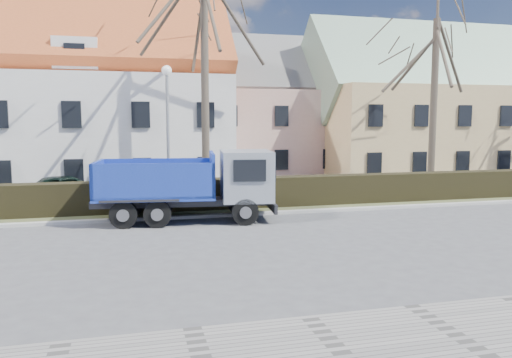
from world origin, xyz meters
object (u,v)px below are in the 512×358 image
object	(u,v)px
cart_frame	(159,213)
parked_car_a	(68,189)
dump_truck	(180,185)
streetlight	(168,137)

from	to	relation	value
cart_frame	parked_car_a	size ratio (longest dim) A/B	0.17
dump_truck	streetlight	distance (m)	3.37
cart_frame	streetlight	bearing A→B (deg)	77.51
dump_truck	parked_car_a	world-z (taller)	dump_truck
streetlight	parked_car_a	size ratio (longest dim) A/B	1.54
parked_car_a	cart_frame	bearing A→B (deg)	-160.64
cart_frame	dump_truck	bearing A→B (deg)	-8.73
dump_truck	parked_car_a	xyz separation A→B (m)	(-4.62, 5.42, -0.70)
dump_truck	parked_car_a	size ratio (longest dim) A/B	1.72
dump_truck	streetlight	size ratio (longest dim) A/B	1.11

